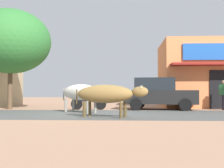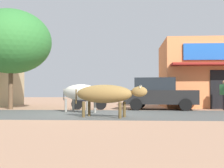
% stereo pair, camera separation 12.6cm
% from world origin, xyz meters
% --- Properties ---
extents(ground, '(80.00, 80.00, 0.00)m').
position_xyz_m(ground, '(0.00, 0.00, 0.00)').
color(ground, tan).
extents(asphalt_road, '(72.00, 5.20, 0.00)m').
position_xyz_m(asphalt_road, '(0.00, 0.00, 0.00)').
color(asphalt_road, '#4F514F').
rests_on(asphalt_road, ground).
extents(roadside_tree, '(4.29, 4.29, 5.34)m').
position_xyz_m(roadside_tree, '(-4.63, 3.24, 3.62)').
color(roadside_tree, brown).
rests_on(roadside_tree, ground).
extents(parked_hatchback_car, '(3.90, 2.37, 1.64)m').
position_xyz_m(parked_hatchback_car, '(3.28, 3.31, 0.84)').
color(parked_hatchback_car, black).
rests_on(parked_hatchback_car, ground).
extents(parked_motorcycle, '(1.83, 0.24, 1.05)m').
position_xyz_m(parked_motorcycle, '(-0.34, 2.97, 0.46)').
color(parked_motorcycle, black).
rests_on(parked_motorcycle, ground).
extents(cow_near_brown, '(2.44, 2.15, 1.25)m').
position_xyz_m(cow_near_brown, '(-0.43, 0.92, 0.89)').
color(cow_near_brown, silver).
rests_on(cow_near_brown, ground).
extents(cow_far_dark, '(2.69, 1.28, 1.17)m').
position_xyz_m(cow_far_dark, '(0.87, -1.46, 0.83)').
color(cow_far_dark, olive).
rests_on(cow_far_dark, ground).
extents(pedestrian_by_shop, '(0.47, 0.61, 1.51)m').
position_xyz_m(pedestrian_by_shop, '(6.55, 3.13, 0.88)').
color(pedestrian_by_shop, '#262633').
rests_on(pedestrian_by_shop, ground).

